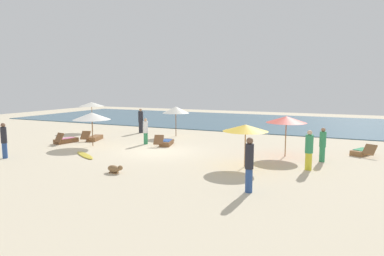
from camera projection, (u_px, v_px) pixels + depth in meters
name	position (u px, v px, depth m)	size (l,w,h in m)	color
ground_plane	(158.00, 151.00, 18.99)	(60.00, 60.00, 0.00)	beige
ocean_water	(241.00, 121.00, 34.35)	(48.00, 16.00, 0.06)	#3D6075
umbrella_0	(286.00, 120.00, 17.43)	(2.08, 2.08, 2.12)	olive
umbrella_1	(245.00, 128.00, 15.17)	(2.06, 2.06, 1.96)	olive
umbrella_2	(176.00, 110.00, 24.23)	(1.94, 1.94, 2.17)	brown
umbrella_3	(92.00, 116.00, 20.37)	(2.25, 2.25, 2.07)	brown
umbrella_4	(92.00, 104.00, 26.95)	(1.95, 1.95, 2.35)	olive
lounger_0	(363.00, 152.00, 17.98)	(1.30, 1.78, 0.67)	olive
lounger_1	(94.00, 138.00, 22.70)	(1.08, 1.79, 0.68)	brown
lounger_2	(65.00, 140.00, 21.67)	(0.87, 1.72, 0.74)	brown
lounger_3	(166.00, 142.00, 20.84)	(1.01, 1.77, 0.71)	brown
person_0	(309.00, 150.00, 14.73)	(0.48, 0.48, 1.78)	yellow
person_1	(141.00, 121.00, 26.10)	(0.47, 0.47, 1.90)	#26262D
person_2	(146.00, 131.00, 21.16)	(0.42, 0.42, 1.65)	#338C59
person_3	(249.00, 164.00, 11.65)	(0.38, 0.38, 1.95)	#2D4C8C
person_4	(4.00, 140.00, 17.08)	(0.34, 0.34, 1.82)	#2D4C8C
person_5	(323.00, 145.00, 16.33)	(0.39, 0.39, 1.68)	#338C59
dog	(115.00, 169.00, 14.30)	(0.77, 0.44, 0.35)	olive
surfboard	(85.00, 155.00, 17.80)	(2.23, 1.61, 0.07)	gold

